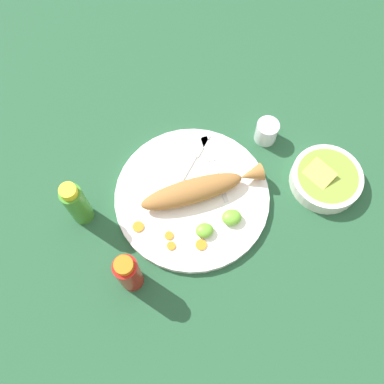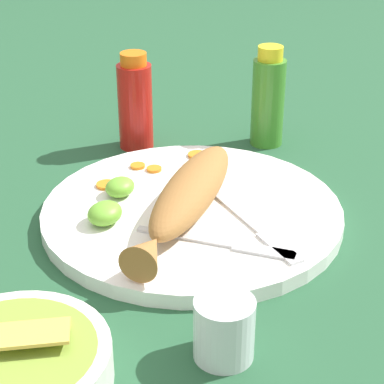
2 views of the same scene
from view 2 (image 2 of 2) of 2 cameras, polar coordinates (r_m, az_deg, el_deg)
The scene contains 15 objects.
ground_plane at distance 0.86m, azimuth 0.00°, elevation -2.23°, with size 4.00×4.00×0.00m, color #235133.
main_plate at distance 0.86m, azimuth 0.00°, elevation -1.71°, with size 0.37×0.37×0.02m, color white.
fried_fish at distance 0.83m, azimuth -0.39°, elevation -0.32°, with size 0.30×0.09×0.05m.
fork_near at distance 0.81m, azimuth 5.42°, elevation -3.06°, with size 0.12×0.16×0.00m.
fork_far at distance 0.78m, azimuth 2.77°, elevation -4.30°, with size 0.04×0.19×0.00m.
carrot_slice_near at distance 0.99m, azimuth 0.42°, elevation 3.07°, with size 0.03×0.03×0.00m, color orange.
carrot_slice_mid at distance 0.95m, azimuth -3.13°, elevation 1.90°, with size 0.02×0.02×0.00m, color orange.
carrot_slice_far at distance 0.96m, azimuth -4.48°, elevation 2.15°, with size 0.02×0.02×0.00m, color orange.
carrot_slice_extra at distance 0.91m, azimuth -7.13°, elevation 0.54°, with size 0.03×0.03×0.00m, color orange.
lime_wedge_main at distance 0.88m, azimuth -5.94°, elevation 0.41°, with size 0.04×0.04×0.02m, color #6BB233.
lime_wedge_side at distance 0.82m, azimuth -7.16°, elevation -1.74°, with size 0.05×0.04×0.03m, color #6BB233.
hot_sauce_bottle_red at distance 1.04m, azimuth -4.69°, elevation 7.27°, with size 0.05×0.05×0.15m.
hot_sauce_bottle_green at distance 1.05m, azimuth 6.31°, elevation 7.60°, with size 0.05×0.05×0.15m.
salt_cup at distance 0.64m, azimuth 2.64°, elevation -11.43°, with size 0.06×0.06×0.06m.
guacamole_bowl at distance 0.64m, azimuth -14.38°, elevation -13.53°, with size 0.17×0.17×0.05m.
Camera 2 is at (-0.67, -0.33, 0.43)m, focal length 65.00 mm.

